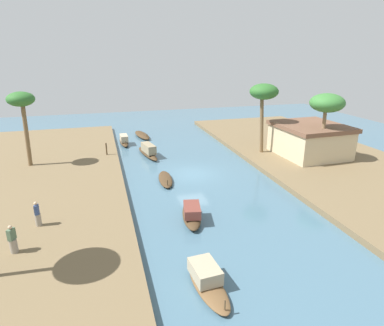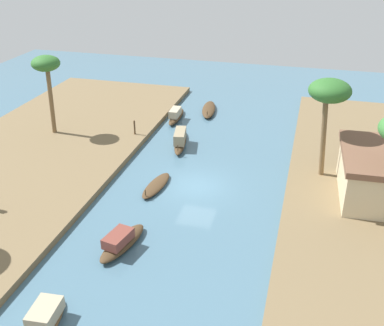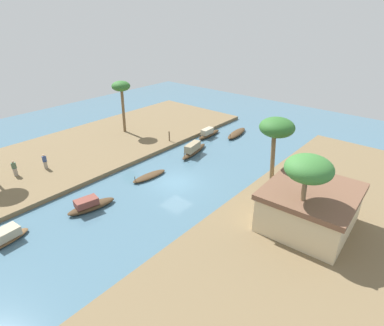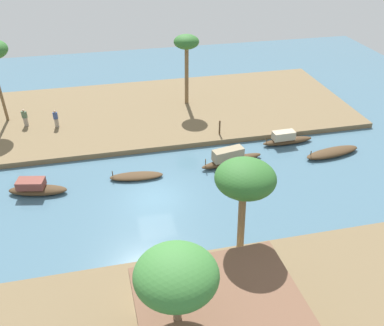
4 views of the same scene
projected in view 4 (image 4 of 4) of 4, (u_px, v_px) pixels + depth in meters
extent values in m
plane|color=#476B7F|center=(155.00, 198.00, 27.97)|extent=(66.84, 66.84, 0.00)
cube|color=brown|center=(135.00, 113.00, 38.77)|extent=(40.38, 14.44, 0.43)
ellipsoid|color=#47331E|center=(332.00, 152.00, 32.57)|extent=(4.85, 1.96, 0.49)
cylinder|color=#47331E|center=(311.00, 153.00, 31.72)|extent=(0.07, 0.07, 0.37)
ellipsoid|color=#47331E|center=(136.00, 176.00, 29.86)|extent=(3.89, 1.45, 0.37)
cylinder|color=#47331E|center=(112.00, 174.00, 29.50)|extent=(0.07, 0.07, 0.42)
ellipsoid|color=#47331E|center=(232.00, 161.00, 31.49)|extent=(5.14, 1.83, 0.50)
cube|color=gray|center=(228.00, 154.00, 31.01)|extent=(2.48, 1.27, 0.85)
cylinder|color=#47331E|center=(206.00, 162.00, 30.50)|extent=(0.07, 0.07, 0.49)
ellipsoid|color=#47331E|center=(38.00, 190.00, 28.28)|extent=(4.11, 1.93, 0.52)
cube|color=brown|center=(31.00, 184.00, 27.98)|extent=(1.96, 1.34, 0.58)
ellipsoid|color=#47331E|center=(288.00, 141.00, 34.12)|extent=(4.34, 1.01, 0.48)
cube|color=tan|center=(284.00, 135.00, 33.72)|extent=(1.83, 0.85, 0.68)
cylinder|color=#47331E|center=(267.00, 140.00, 33.52)|extent=(0.07, 0.07, 0.37)
cylinder|color=gray|center=(57.00, 123.00, 35.70)|extent=(0.38, 0.38, 0.75)
cube|color=#33477A|center=(55.00, 116.00, 35.34)|extent=(0.38, 0.23, 0.59)
sphere|color=tan|center=(54.00, 111.00, 35.13)|extent=(0.20, 0.20, 0.20)
cylinder|color=gray|center=(26.00, 122.00, 35.86)|extent=(0.50, 0.50, 0.75)
cube|color=#4C664C|center=(24.00, 115.00, 35.50)|extent=(0.47, 0.38, 0.59)
sphere|color=tan|center=(23.00, 110.00, 35.28)|extent=(0.20, 0.20, 0.20)
cylinder|color=#4C3823|center=(220.00, 127.00, 34.44)|extent=(0.14, 0.14, 1.22)
cylinder|color=brown|center=(187.00, 76.00, 38.56)|extent=(0.36, 0.52, 5.49)
ellipsoid|color=#2D6628|center=(186.00, 42.00, 36.85)|extent=(2.28, 2.28, 1.25)
cylinder|color=brown|center=(0.00, 90.00, 35.34)|extent=(0.25, 0.51, 5.79)
ellipsoid|color=#387533|center=(176.00, 275.00, 14.55)|extent=(3.07, 3.07, 1.69)
cylinder|color=brown|center=(241.00, 235.00, 20.19)|extent=(0.35, 0.71, 5.56)
ellipsoid|color=#2D6628|center=(245.00, 178.00, 18.41)|extent=(2.78, 2.78, 1.53)
cube|color=brown|center=(223.00, 311.00, 16.28)|extent=(6.85, 6.31, 0.39)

